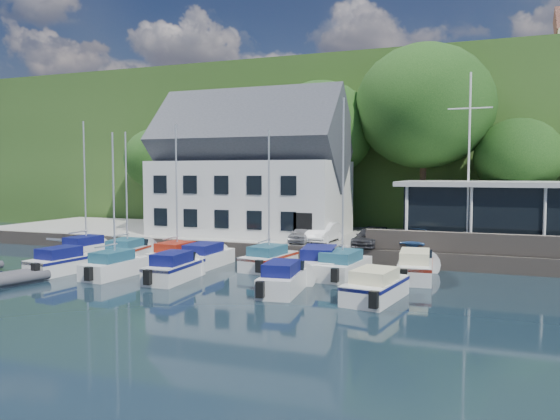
# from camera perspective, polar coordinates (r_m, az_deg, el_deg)

# --- Properties ---
(ground) EXTENTS (180.00, 180.00, 0.00)m
(ground) POSITION_cam_1_polar(r_m,az_deg,el_deg) (24.49, -3.65, -9.48)
(ground) COLOR black
(ground) RESTS_ON ground
(quay) EXTENTS (60.00, 13.00, 1.00)m
(quay) POSITION_cam_1_polar(r_m,az_deg,el_deg) (40.72, 6.64, -3.37)
(quay) COLOR gray
(quay) RESTS_ON ground
(quay_face) EXTENTS (60.00, 0.30, 1.00)m
(quay_face) POSITION_cam_1_polar(r_m,az_deg,el_deg) (34.52, 3.97, -4.68)
(quay_face) COLOR #645950
(quay_face) RESTS_ON ground
(hillside) EXTENTS (160.00, 75.00, 16.00)m
(hillside) POSITION_cam_1_polar(r_m,az_deg,el_deg) (84.27, 14.19, 5.44)
(hillside) COLOR #2C481B
(hillside) RESTS_ON ground
(field_patch) EXTENTS (50.00, 30.00, 0.30)m
(field_patch) POSITION_cam_1_polar(r_m,az_deg,el_deg) (92.27, 19.89, 10.26)
(field_patch) COLOR #5E6733
(field_patch) RESTS_ON hillside
(harbor_building) EXTENTS (14.40, 8.20, 8.70)m
(harbor_building) POSITION_cam_1_polar(r_m,az_deg,el_deg) (41.74, -3.02, 3.51)
(harbor_building) COLOR silver
(harbor_building) RESTS_ON quay
(club_pavilion) EXTENTS (13.20, 7.20, 4.10)m
(club_pavilion) POSITION_cam_1_polar(r_m,az_deg,el_deg) (37.76, 22.49, -0.33)
(club_pavilion) COLOR black
(club_pavilion) RESTS_ON quay
(seawall) EXTENTS (18.00, 0.50, 1.20)m
(seawall) POSITION_cam_1_polar(r_m,az_deg,el_deg) (33.38, 24.35, -3.42)
(seawall) COLOR #645950
(seawall) RESTS_ON quay
(gangway) EXTENTS (1.20, 6.00, 1.40)m
(gangway) POSITION_cam_1_polar(r_m,az_deg,el_deg) (40.86, -19.71, -4.26)
(gangway) COLOR silver
(gangway) RESTS_ON ground
(car_silver) EXTENTS (1.41, 3.43, 1.16)m
(car_silver) POSITION_cam_1_polar(r_m,az_deg,el_deg) (36.61, 2.47, -2.47)
(car_silver) COLOR #B7B7BC
(car_silver) RESTS_ON quay
(car_white) EXTENTS (1.68, 4.03, 1.30)m
(car_white) POSITION_cam_1_polar(r_m,az_deg,el_deg) (36.83, 4.67, -2.34)
(car_white) COLOR silver
(car_white) RESTS_ON quay
(car_dgrey) EXTENTS (1.84, 3.93, 1.11)m
(car_dgrey) POSITION_cam_1_polar(r_m,az_deg,el_deg) (35.09, 9.32, -2.84)
(car_dgrey) COLOR #29292D
(car_dgrey) RESTS_ON quay
(car_blue) EXTENTS (1.81, 3.92, 1.31)m
(car_blue) POSITION_cam_1_polar(r_m,az_deg,el_deg) (35.25, 14.16, -2.72)
(car_blue) COLOR navy
(car_blue) RESTS_ON quay
(flagpole) EXTENTS (2.55, 0.20, 10.61)m
(flagpole) POSITION_cam_1_polar(r_m,az_deg,el_deg) (34.68, 19.13, 4.77)
(flagpole) COLOR silver
(flagpole) RESTS_ON quay
(tree_0) EXTENTS (6.48, 6.48, 8.86)m
(tree_0) POSITION_cam_1_polar(r_m,az_deg,el_deg) (53.02, -12.55, 3.61)
(tree_0) COLOR #143710
(tree_0) RESTS_ON quay
(tree_1) EXTENTS (8.10, 8.10, 11.07)m
(tree_1) POSITION_cam_1_polar(r_m,az_deg,el_deg) (48.10, -4.78, 4.98)
(tree_1) COLOR #143710
(tree_1) RESTS_ON quay
(tree_2) EXTENTS (8.90, 8.90, 12.16)m
(tree_2) POSITION_cam_1_polar(r_m,az_deg,el_deg) (45.36, 4.22, 5.73)
(tree_2) COLOR #143710
(tree_2) RESTS_ON quay
(tree_3) EXTENTS (10.62, 10.62, 14.52)m
(tree_3) POSITION_cam_1_polar(r_m,az_deg,el_deg) (43.92, 14.78, 7.20)
(tree_3) COLOR #143710
(tree_3) RESTS_ON quay
(tree_4) EXTENTS (6.33, 6.33, 8.65)m
(tree_4) POSITION_cam_1_polar(r_m,az_deg,el_deg) (43.76, 23.60, 3.17)
(tree_4) COLOR #143710
(tree_4) RESTS_ON quay
(boat_r1_0) EXTENTS (2.35, 6.33, 8.86)m
(boat_r1_0) POSITION_cam_1_polar(r_m,az_deg,el_deg) (38.39, -19.71, 1.87)
(boat_r1_0) COLOR silver
(boat_r1_0) RESTS_ON ground
(boat_r1_1) EXTENTS (2.83, 6.15, 8.40)m
(boat_r1_1) POSITION_cam_1_polar(r_m,az_deg,el_deg) (36.51, -15.75, 1.49)
(boat_r1_1) COLOR silver
(boat_r1_1) RESTS_ON ground
(boat_r1_2) EXTENTS (2.44, 5.85, 8.58)m
(boat_r1_2) POSITION_cam_1_polar(r_m,az_deg,el_deg) (33.98, -10.76, 1.55)
(boat_r1_2) COLOR silver
(boat_r1_2) RESTS_ON ground
(boat_r1_3) EXTENTS (2.07, 6.38, 1.43)m
(boat_r1_3) POSITION_cam_1_polar(r_m,az_deg,el_deg) (33.33, -7.79, -4.65)
(boat_r1_3) COLOR silver
(boat_r1_3) RESTS_ON ground
(boat_r1_4) EXTENTS (2.81, 6.16, 8.61)m
(boat_r1_4) POSITION_cam_1_polar(r_m,az_deg,el_deg) (31.88, -1.17, 1.48)
(boat_r1_4) COLOR silver
(boat_r1_4) RESTS_ON ground
(boat_r1_5) EXTENTS (3.32, 7.33, 1.55)m
(boat_r1_5) POSITION_cam_1_polar(r_m,az_deg,el_deg) (30.79, 4.25, -5.22)
(boat_r1_5) COLOR silver
(boat_r1_5) RESTS_ON ground
(boat_r1_6) EXTENTS (2.82, 6.82, 8.86)m
(boat_r1_6) POSITION_cam_1_polar(r_m,az_deg,el_deg) (29.64, 6.59, 1.51)
(boat_r1_6) COLOR silver
(boat_r1_6) RESTS_ON ground
(boat_r1_7) EXTENTS (2.51, 7.07, 1.56)m
(boat_r1_7) POSITION_cam_1_polar(r_m,az_deg,el_deg) (30.14, 13.96, -5.52)
(boat_r1_7) COLOR silver
(boat_r1_7) RESTS_ON ground
(boat_r2_0) EXTENTS (2.47, 6.00, 1.50)m
(boat_r2_0) POSITION_cam_1_polar(r_m,az_deg,el_deg) (33.24, -21.78, -4.86)
(boat_r2_0) COLOR silver
(boat_r2_0) RESTS_ON ground
(boat_r2_1) EXTENTS (2.03, 5.97, 8.80)m
(boat_r2_1) POSITION_cam_1_polar(r_m,az_deg,el_deg) (30.85, -16.99, 1.40)
(boat_r2_1) COLOR silver
(boat_r2_1) RESTS_ON ground
(boat_r2_2) EXTENTS (2.04, 6.03, 1.52)m
(boat_r2_2) POSITION_cam_1_polar(r_m,az_deg,el_deg) (29.33, -10.97, -5.77)
(boat_r2_2) COLOR silver
(boat_r2_2) RESTS_ON ground
(boat_r2_3) EXTENTS (2.40, 6.01, 1.49)m
(boat_r2_3) POSITION_cam_1_polar(r_m,az_deg,el_deg) (26.02, 0.33, -6.98)
(boat_r2_3) COLOR silver
(boat_r2_3) RESTS_ON ground
(boat_r2_4) EXTENTS (2.94, 6.16, 1.45)m
(boat_r2_4) POSITION_cam_1_polar(r_m,az_deg,el_deg) (24.82, 9.95, -7.63)
(boat_r2_4) COLOR silver
(boat_r2_4) RESTS_ON ground
(dinghy_1) EXTENTS (2.74, 3.64, 0.76)m
(dinghy_1) POSITION_cam_1_polar(r_m,az_deg,el_deg) (31.11, -26.37, -6.28)
(dinghy_1) COLOR #3D3D42
(dinghy_1) RESTS_ON ground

